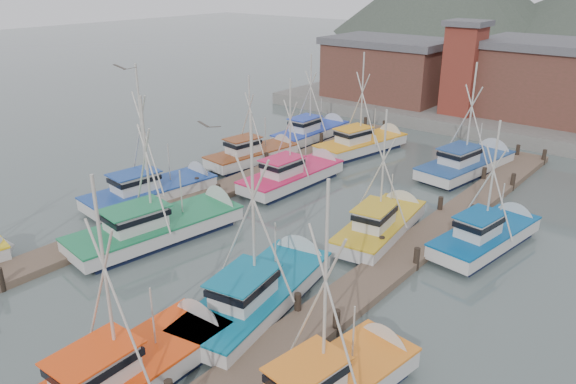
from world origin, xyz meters
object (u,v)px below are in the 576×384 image
Objects in this scene: lookout_tower at (463,67)px; boat_12 at (365,143)px; boat_1 at (135,367)px; boat_8 at (297,175)px; boat_4 at (166,225)px.

lookout_tower is 0.92× the size of boat_12.
lookout_tower is at bearing 96.13° from boat_1.
lookout_tower is 0.93× the size of boat_1.
boat_12 is (-0.32, 9.56, 0.00)m from boat_8.
boat_8 is (0.50, 11.15, -0.00)m from boat_4.
boat_1 is 21.25m from boat_8.
lookout_tower is 22.87m from boat_8.
boat_1 is 0.86× the size of boat_4.
lookout_tower is at bearing 93.37° from boat_4.
boat_4 is 1.19× the size of boat_8.
boat_12 is at bearing 104.12° from boat_1.
boat_4 reaches higher than boat_8.
lookout_tower is 0.95× the size of boat_8.
boat_1 is at bearing -63.21° from boat_12.
lookout_tower is 0.80× the size of boat_4.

